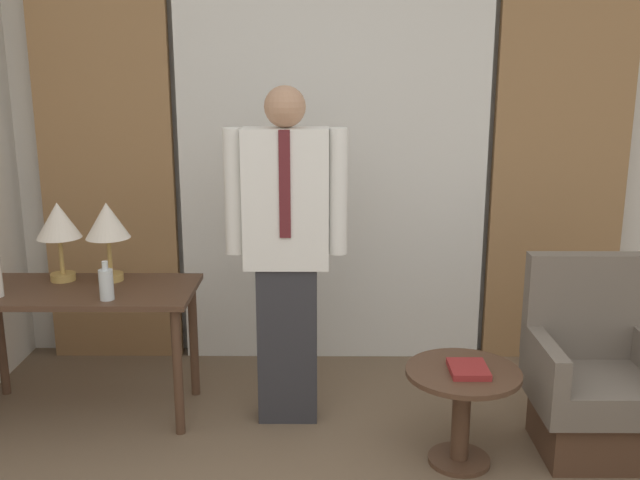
{
  "coord_description": "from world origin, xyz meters",
  "views": [
    {
      "loc": [
        -0.06,
        -1.38,
        1.88
      ],
      "look_at": [
        -0.07,
        2.03,
        1.04
      ],
      "focal_mm": 40.0,
      "sensor_mm": 36.0,
      "label": 1
    }
  ],
  "objects_px": {
    "bottle_near_edge": "(106,284)",
    "person": "(287,245)",
    "table_lamp_left": "(58,224)",
    "book": "(468,369)",
    "desk": "(80,307)",
    "armchair": "(594,384)",
    "table_lamp_right": "(107,224)",
    "side_table": "(462,400)"
  },
  "relations": [
    {
      "from": "table_lamp_right",
      "to": "bottle_near_edge",
      "type": "height_order",
      "value": "table_lamp_right"
    },
    {
      "from": "armchair",
      "to": "side_table",
      "type": "xyz_separation_m",
      "value": [
        -0.68,
        -0.14,
        -0.02
      ]
    },
    {
      "from": "armchair",
      "to": "side_table",
      "type": "bearing_deg",
      "value": -168.2
    },
    {
      "from": "table_lamp_left",
      "to": "book",
      "type": "distance_m",
      "value": 2.29
    },
    {
      "from": "table_lamp_left",
      "to": "book",
      "type": "relative_size",
      "value": 2.08
    },
    {
      "from": "bottle_near_edge",
      "to": "table_lamp_left",
      "type": "bearing_deg",
      "value": 136.0
    },
    {
      "from": "bottle_near_edge",
      "to": "armchair",
      "type": "bearing_deg",
      "value": -4.2
    },
    {
      "from": "person",
      "to": "side_table",
      "type": "height_order",
      "value": "person"
    },
    {
      "from": "desk",
      "to": "book",
      "type": "relative_size",
      "value": 5.88
    },
    {
      "from": "table_lamp_right",
      "to": "side_table",
      "type": "bearing_deg",
      "value": -19.52
    },
    {
      "from": "table_lamp_left",
      "to": "book",
      "type": "bearing_deg",
      "value": -17.6
    },
    {
      "from": "table_lamp_right",
      "to": "bottle_near_edge",
      "type": "relative_size",
      "value": 2.17
    },
    {
      "from": "side_table",
      "to": "table_lamp_right",
      "type": "bearing_deg",
      "value": 160.48
    },
    {
      "from": "table_lamp_right",
      "to": "bottle_near_edge",
      "type": "bearing_deg",
      "value": -77.11
    },
    {
      "from": "desk",
      "to": "table_lamp_left",
      "type": "distance_m",
      "value": 0.47
    },
    {
      "from": "bottle_near_edge",
      "to": "person",
      "type": "bearing_deg",
      "value": 8.23
    },
    {
      "from": "table_lamp_right",
      "to": "armchair",
      "type": "height_order",
      "value": "table_lamp_right"
    },
    {
      "from": "desk",
      "to": "person",
      "type": "height_order",
      "value": "person"
    },
    {
      "from": "table_lamp_right",
      "to": "book",
      "type": "xyz_separation_m",
      "value": [
        1.86,
        -0.67,
        -0.54
      ]
    },
    {
      "from": "table_lamp_right",
      "to": "bottle_near_edge",
      "type": "distance_m",
      "value": 0.41
    },
    {
      "from": "person",
      "to": "table_lamp_left",
      "type": "bearing_deg",
      "value": 170.96
    },
    {
      "from": "bottle_near_edge",
      "to": "book",
      "type": "relative_size",
      "value": 0.96
    },
    {
      "from": "bottle_near_edge",
      "to": "armchair",
      "type": "distance_m",
      "value": 2.49
    },
    {
      "from": "table_lamp_left",
      "to": "table_lamp_right",
      "type": "bearing_deg",
      "value": 0.0
    },
    {
      "from": "desk",
      "to": "person",
      "type": "relative_size",
      "value": 0.69
    },
    {
      "from": "table_lamp_right",
      "to": "side_table",
      "type": "relative_size",
      "value": 0.8
    },
    {
      "from": "person",
      "to": "table_lamp_right",
      "type": "bearing_deg",
      "value": 168.57
    },
    {
      "from": "bottle_near_edge",
      "to": "book",
      "type": "distance_m",
      "value": 1.84
    },
    {
      "from": "book",
      "to": "person",
      "type": "bearing_deg",
      "value": 151.44
    },
    {
      "from": "bottle_near_edge",
      "to": "person",
      "type": "xyz_separation_m",
      "value": [
        0.91,
        0.13,
        0.17
      ]
    },
    {
      "from": "person",
      "to": "armchair",
      "type": "relative_size",
      "value": 1.85
    },
    {
      "from": "bottle_near_edge",
      "to": "side_table",
      "type": "distance_m",
      "value": 1.85
    },
    {
      "from": "book",
      "to": "side_table",
      "type": "bearing_deg",
      "value": 129.92
    },
    {
      "from": "table_lamp_right",
      "to": "side_table",
      "type": "xyz_separation_m",
      "value": [
        1.84,
        -0.65,
        -0.71
      ]
    },
    {
      "from": "desk",
      "to": "table_lamp_left",
      "type": "relative_size",
      "value": 2.83
    },
    {
      "from": "bottle_near_edge",
      "to": "book",
      "type": "xyz_separation_m",
      "value": [
        1.78,
        -0.34,
        -0.31
      ]
    },
    {
      "from": "table_lamp_left",
      "to": "side_table",
      "type": "xyz_separation_m",
      "value": [
        2.1,
        -0.65,
        -0.71
      ]
    },
    {
      "from": "bottle_near_edge",
      "to": "person",
      "type": "distance_m",
      "value": 0.93
    },
    {
      "from": "desk",
      "to": "bottle_near_edge",
      "type": "xyz_separation_m",
      "value": [
        0.21,
        -0.18,
        0.19
      ]
    },
    {
      "from": "table_lamp_left",
      "to": "bottle_near_edge",
      "type": "bearing_deg",
      "value": -44.0
    },
    {
      "from": "desk",
      "to": "table_lamp_right",
      "type": "relative_size",
      "value": 2.83
    },
    {
      "from": "table_lamp_left",
      "to": "armchair",
      "type": "bearing_deg",
      "value": -10.38
    }
  ]
}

